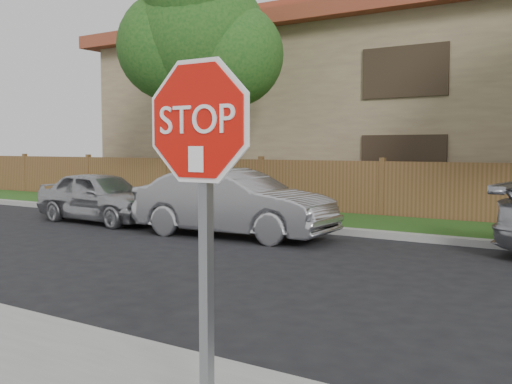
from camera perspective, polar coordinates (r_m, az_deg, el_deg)
The scene contains 5 objects.
far_curb at distance 12.71m, azimuth 23.24°, elevation -4.73°, with size 70.00×0.30×0.15m, color gray.
tree_left at distance 18.07m, azimuth -5.49°, elevation 14.59°, with size 4.80×3.90×7.78m.
stop_sign at distance 3.52m, azimuth -5.27°, elevation 1.51°, with size 1.01×0.13×2.55m.
sedan_far_left at distance 16.33m, azimuth -14.53°, elevation -0.44°, with size 1.60×3.98×1.36m, color #A8A9AD.
sedan_left at distance 13.28m, azimuth -2.13°, elevation -1.05°, with size 1.60×4.58×1.51m, color #9F9EA3.
Camera 1 is at (2.27, -4.21, 2.00)m, focal length 42.00 mm.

